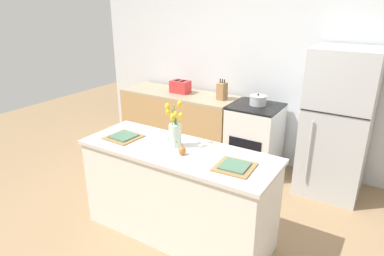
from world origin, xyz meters
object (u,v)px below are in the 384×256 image
toaster (180,87)px  pear_figurine (182,150)px  plate_setting_right (235,166)px  stove_range (254,139)px  plate_setting_left (124,137)px  knife_block (222,91)px  flower_vase (175,130)px  refrigerator (337,124)px  cooking_pot (258,100)px

toaster → pear_figurine: bearing=-55.8°
pear_figurine → plate_setting_right: bearing=2.3°
stove_range → toaster: (-1.15, 0.02, 0.53)m
plate_setting_left → knife_block: 1.68m
plate_setting_right → toaster: toaster is taller
plate_setting_right → toaster: (-1.63, 1.67, 0.08)m
flower_vase → plate_setting_left: flower_vase is taller
toaster → knife_block: bearing=0.3°
flower_vase → knife_block: 1.61m
refrigerator → plate_setting_left: bearing=-134.7°
flower_vase → knife_block: bearing=102.3°
stove_range → plate_setting_left: bearing=-112.5°
pear_figurine → knife_block: 1.76m
knife_block → refrigerator: bearing=-0.8°
refrigerator → pear_figurine: refrigerator is taller
stove_range → refrigerator: (0.95, 0.00, 0.39)m
pear_figurine → cooking_pot: size_ratio=0.51×
plate_setting_left → flower_vase: bearing=10.4°
stove_range → plate_setting_left: (-0.68, -1.65, 0.45)m
knife_block → flower_vase: bearing=-77.7°
pear_figurine → toaster: 2.04m
plate_setting_right → pear_figurine: bearing=-177.7°
pear_figurine → plate_setting_right: pear_figurine is taller
refrigerator → pear_figurine: 1.92m
toaster → cooking_pot: toaster is taller
toaster → flower_vase: bearing=-57.6°
flower_vase → knife_block: size_ratio=1.56×
stove_range → flower_vase: flower_vase is taller
stove_range → pear_figurine: bearing=-90.0°
flower_vase → pear_figurine: flower_vase is taller
stove_range → refrigerator: bearing=0.0°
stove_range → cooking_pot: bearing=87.3°
flower_vase → cooking_pot: (0.15, 1.58, -0.09)m
flower_vase → cooking_pot: flower_vase is taller
refrigerator → knife_block: size_ratio=6.15×
flower_vase → knife_block: flower_vase is taller
stove_range → knife_block: 0.74m
pear_figurine → knife_block: knife_block is taller
plate_setting_left → plate_setting_right: 1.16m
knife_block → plate_setting_right: bearing=-59.7°
flower_vase → plate_setting_right: size_ratio=1.36×
refrigerator → pear_figurine: size_ratio=15.54×
flower_vase → toaster: bearing=122.4°
pear_figurine → plate_setting_left: 0.68m
plate_setting_right → toaster: bearing=134.3°
refrigerator → cooking_pot: refrigerator is taller
pear_figurine → knife_block: size_ratio=0.40×
refrigerator → flower_vase: bearing=-125.3°
refrigerator → stove_range: bearing=-180.0°
refrigerator → plate_setting_right: 1.72m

